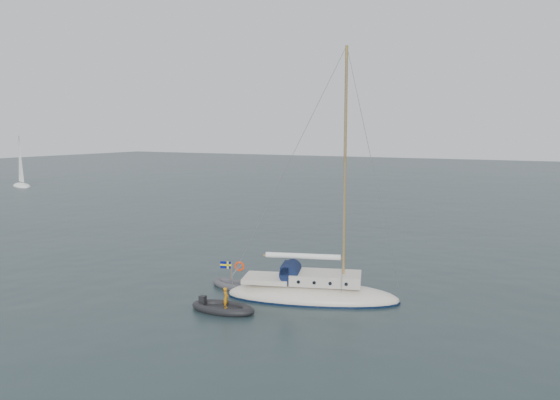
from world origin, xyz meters
The scene contains 5 objects.
ground centered at (0.00, 0.00, 0.00)m, with size 300.00×300.00×0.00m, color black.
sailboat centered at (-0.56, -0.45, 1.05)m, with size 9.75×2.92×13.89m.
dinghy centered at (-5.64, -0.58, 0.18)m, with size 2.79×1.26×0.40m.
rib centered at (-3.76, -4.31, 0.20)m, with size 3.44×1.56×1.27m.
distant_yacht_a centered at (-66.34, 31.49, 3.69)m, with size 6.51×3.47×8.63m.
Camera 1 is at (11.12, -26.40, 9.06)m, focal length 35.00 mm.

